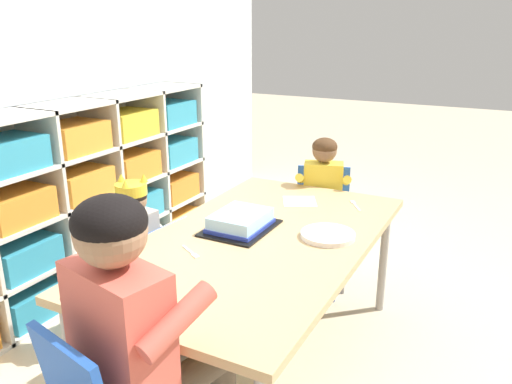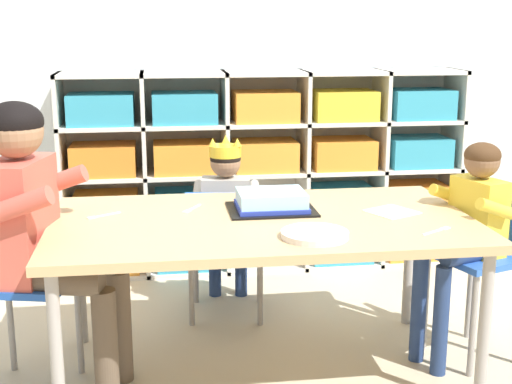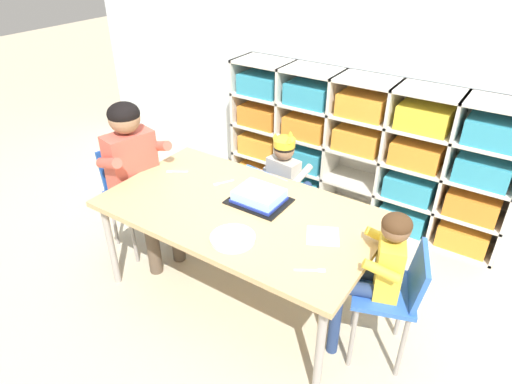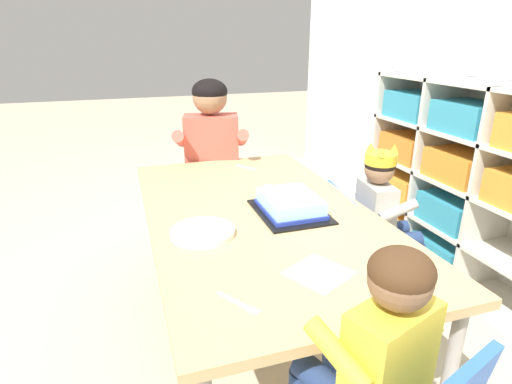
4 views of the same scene
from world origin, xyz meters
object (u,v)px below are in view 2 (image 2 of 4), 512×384
object	(u,v)px
guest_at_table_side	(467,223)
fork_at_table_front_edge	(191,209)
classroom_chair_adult_side	(11,275)
fork_near_child_seat	(102,216)
adult_helper_seated	(39,218)
birthday_cake_on_tray	(271,202)
activity_table	(262,230)
paper_plate_stack	(315,234)
classroom_chair_guest_side	(484,253)
child_with_crown	(226,204)
fork_scattered_mid_table	(438,230)
classroom_chair_blue	(226,241)

from	to	relation	value
guest_at_table_side	fork_at_table_front_edge	distance (m)	1.04
classroom_chair_adult_side	fork_near_child_seat	bearing A→B (deg)	-57.87
adult_helper_seated	birthday_cake_on_tray	xyz separation A→B (m)	(0.83, 0.13, -0.01)
activity_table	paper_plate_stack	size ratio (longest dim) A/B	6.74
activity_table	classroom_chair_guest_side	world-z (taller)	classroom_chair_guest_side
birthday_cake_on_tray	paper_plate_stack	size ratio (longest dim) A/B	1.44
child_with_crown	fork_scattered_mid_table	size ratio (longest dim) A/B	6.31
classroom_chair_blue	classroom_chair_guest_side	distance (m)	1.07
child_with_crown	fork_near_child_seat	bearing A→B (deg)	53.27
child_with_crown	birthday_cake_on_tray	distance (m)	0.55
classroom_chair_blue	classroom_chair_guest_side	size ratio (longest dim) A/B	0.92
fork_scattered_mid_table	guest_at_table_side	bearing A→B (deg)	-163.70
classroom_chair_blue	fork_at_table_front_edge	xyz separation A→B (m)	(-0.17, -0.36, 0.25)
child_with_crown	fork_at_table_front_edge	xyz separation A→B (m)	(-0.18, -0.47, 0.11)
child_with_crown	classroom_chair_adult_side	world-z (taller)	child_with_crown
classroom_chair_blue	guest_at_table_side	world-z (taller)	guest_at_table_side
classroom_chair_blue	birthday_cake_on_tray	bearing A→B (deg)	115.19
child_with_crown	paper_plate_stack	bearing A→B (deg)	110.58
classroom_chair_blue	paper_plate_stack	size ratio (longest dim) A/B	2.69
adult_helper_seated	fork_at_table_front_edge	world-z (taller)	adult_helper_seated
fork_at_table_front_edge	fork_scattered_mid_table	world-z (taller)	same
classroom_chair_blue	fork_near_child_seat	distance (m)	0.69
fork_near_child_seat	fork_scattered_mid_table	world-z (taller)	same
adult_helper_seated	fork_at_table_front_edge	size ratio (longest dim) A/B	8.70
classroom_chair_adult_side	birthday_cake_on_tray	distance (m)	0.96
classroom_chair_blue	child_with_crown	xyz separation A→B (m)	(0.01, 0.11, 0.14)
classroom_chair_blue	child_with_crown	distance (m)	0.18
child_with_crown	guest_at_table_side	size ratio (longest dim) A/B	0.94
adult_helper_seated	guest_at_table_side	world-z (taller)	adult_helper_seated
paper_plate_stack	fork_at_table_front_edge	distance (m)	0.57
adult_helper_seated	fork_near_child_seat	bearing A→B (deg)	-43.12
classroom_chair_blue	fork_at_table_front_edge	bearing A→B (deg)	73.03
activity_table	fork_near_child_seat	xyz separation A→B (m)	(-0.58, 0.11, 0.04)
guest_at_table_side	fork_near_child_seat	size ratio (longest dim) A/B	7.12
classroom_chair_blue	classroom_chair_adult_side	distance (m)	0.96
adult_helper_seated	fork_near_child_seat	world-z (taller)	adult_helper_seated
classroom_chair_adult_side	fork_scattered_mid_table	world-z (taller)	classroom_chair_adult_side
birthday_cake_on_tray	fork_scattered_mid_table	xyz separation A→B (m)	(0.51, -0.35, -0.03)
paper_plate_stack	fork_scattered_mid_table	size ratio (longest dim) A/B	1.75
guest_at_table_side	fork_scattered_mid_table	xyz separation A→B (m)	(-0.22, -0.25, 0.05)
adult_helper_seated	classroom_chair_adult_side	bearing A→B (deg)	90.00
child_with_crown	paper_plate_stack	distance (m)	0.92
guest_at_table_side	fork_near_child_seat	bearing A→B (deg)	-113.51
fork_near_child_seat	child_with_crown	bearing A→B (deg)	13.26
classroom_chair_adult_side	paper_plate_stack	xyz separation A→B (m)	(1.02, -0.26, 0.18)
fork_near_child_seat	adult_helper_seated	bearing A→B (deg)	-178.69
activity_table	classroom_chair_adult_side	size ratio (longest dim) A/B	2.15
child_with_crown	birthday_cake_on_tray	xyz separation A→B (m)	(0.12, -0.52, 0.14)
activity_table	fork_at_table_front_edge	xyz separation A→B (m)	(-0.25, 0.16, 0.04)
classroom_chair_blue	classroom_chair_adult_side	bearing A→B (deg)	40.39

